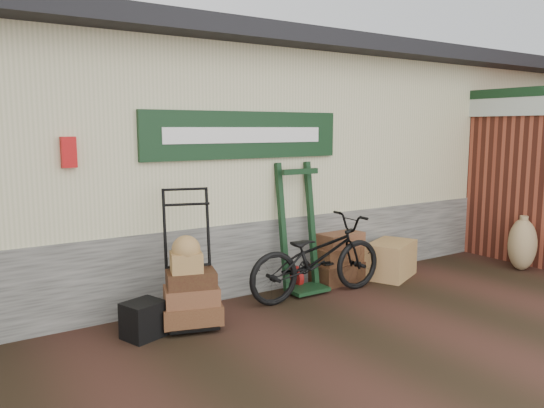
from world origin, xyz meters
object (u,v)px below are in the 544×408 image
at_px(green_barrow, 300,228).
at_px(bicycle, 317,253).
at_px(porter_trolley, 189,256).
at_px(wicker_hamper, 391,259).
at_px(black_trunk, 143,320).
at_px(suitcase_stack, 337,257).

bearing_deg(green_barrow, bicycle, -84.60).
xyz_separation_m(porter_trolley, wicker_hamper, (3.05, 0.09, -0.48)).
height_order(porter_trolley, green_barrow, green_barrow).
bearing_deg(black_trunk, wicker_hamper, 3.07).
bearing_deg(black_trunk, bicycle, 2.03).
distance_m(porter_trolley, suitcase_stack, 2.36).
bearing_deg(bicycle, porter_trolley, 91.55).
height_order(porter_trolley, bicycle, porter_trolley).
height_order(suitcase_stack, black_trunk, suitcase_stack).
bearing_deg(wicker_hamper, suitcase_stack, 161.12).
height_order(porter_trolley, suitcase_stack, porter_trolley).
bearing_deg(porter_trolley, wicker_hamper, 18.73).
distance_m(porter_trolley, black_trunk, 0.77).
relative_size(green_barrow, bicycle, 0.86).
height_order(porter_trolley, black_trunk, porter_trolley).
relative_size(porter_trolley, green_barrow, 0.90).
bearing_deg(porter_trolley, bicycle, 16.22).
distance_m(suitcase_stack, wicker_hamper, 0.80).
bearing_deg(green_barrow, porter_trolley, -169.47).
relative_size(suitcase_stack, bicycle, 0.40).
bearing_deg(black_trunk, porter_trolley, 10.67).
xyz_separation_m(green_barrow, black_trunk, (-2.18, -0.40, -0.62)).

